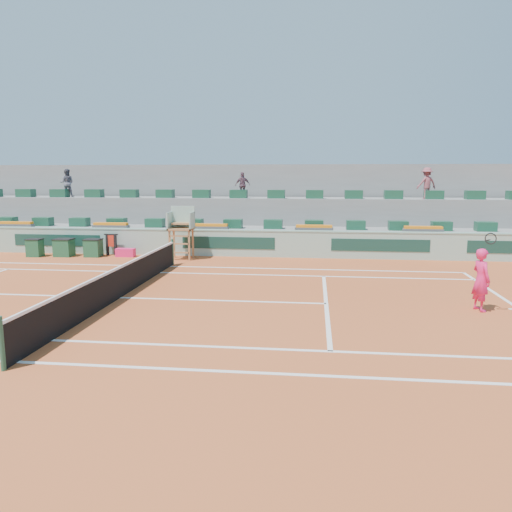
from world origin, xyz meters
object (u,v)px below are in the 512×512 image
(player_bag, at_px, (126,253))
(drink_cooler_a, at_px, (93,248))
(umpire_chair, at_px, (182,225))
(tennis_player, at_px, (481,280))

(player_bag, height_order, drink_cooler_a, drink_cooler_a)
(umpire_chair, relative_size, drink_cooler_a, 2.86)
(player_bag, bearing_deg, umpire_chair, -5.23)
(drink_cooler_a, distance_m, tennis_player, 16.93)
(player_bag, distance_m, tennis_player, 15.71)
(umpire_chair, bearing_deg, tennis_player, -35.93)
(player_bag, distance_m, drink_cooler_a, 1.53)
(player_bag, height_order, umpire_chair, umpire_chair)
(player_bag, xyz_separation_m, tennis_player, (13.50, -8.00, 0.70))
(umpire_chair, bearing_deg, drink_cooler_a, 178.82)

